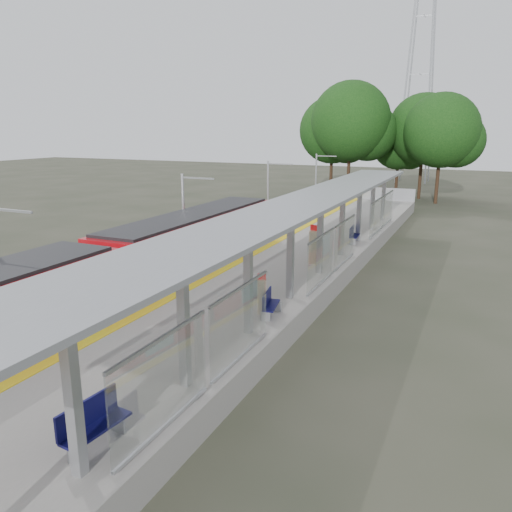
% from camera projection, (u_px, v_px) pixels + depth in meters
% --- Properties ---
extents(trackbed, '(3.00, 70.00, 0.24)m').
position_uv_depth(trackbed, '(221.00, 265.00, 28.87)').
color(trackbed, '#59544C').
rests_on(trackbed, ground).
extents(platform, '(6.00, 50.00, 1.00)m').
position_uv_depth(platform, '(294.00, 268.00, 26.97)').
color(platform, gray).
rests_on(platform, ground).
extents(tactile_strip, '(0.60, 50.00, 0.02)m').
position_uv_depth(tactile_strip, '(252.00, 254.00, 27.86)').
color(tactile_strip, gold).
rests_on(tactile_strip, platform).
extents(end_fence, '(6.00, 0.10, 1.20)m').
position_uv_depth(end_fence, '(383.00, 194.00, 48.67)').
color(end_fence, '#9EA0A5').
rests_on(end_fence, platform).
extents(train, '(2.74, 27.60, 3.62)m').
position_uv_depth(train, '(101.00, 279.00, 19.66)').
color(train, black).
rests_on(train, ground).
extents(canopy, '(3.27, 38.00, 3.66)m').
position_uv_depth(canopy, '(300.00, 213.00, 22.04)').
color(canopy, '#9EA0A5').
rests_on(canopy, platform).
extents(pylon, '(8.00, 4.00, 38.00)m').
position_uv_depth(pylon, '(422.00, 45.00, 69.43)').
color(pylon, '#9EA0A5').
rests_on(pylon, ground).
extents(tree_cluster, '(19.80, 13.02, 12.88)m').
position_uv_depth(tree_cluster, '(385.00, 129.00, 55.05)').
color(tree_cluster, '#382316').
rests_on(tree_cluster, ground).
extents(catenary_masts, '(2.08, 48.16, 5.40)m').
position_uv_depth(catenary_masts, '(185.00, 218.00, 27.99)').
color(catenary_masts, '#9EA0A5').
rests_on(catenary_masts, ground).
extents(bench_near, '(0.67, 1.71, 1.14)m').
position_uv_depth(bench_near, '(93.00, 423.00, 10.89)').
color(bench_near, '#100F4C').
rests_on(bench_near, platform).
extents(bench_mid, '(0.67, 1.43, 0.94)m').
position_uv_depth(bench_mid, '(269.00, 303.00, 18.64)').
color(bench_mid, '#100F4C').
rests_on(bench_mid, platform).
extents(bench_far, '(0.56, 1.49, 1.00)m').
position_uv_depth(bench_far, '(353.00, 234.00, 30.55)').
color(bench_far, '#100F4C').
rests_on(bench_far, platform).
extents(info_pillar_near, '(0.35, 0.35, 1.57)m').
position_uv_depth(info_pillar_near, '(262.00, 296.00, 18.82)').
color(info_pillar_near, beige).
rests_on(info_pillar_near, platform).
extents(info_pillar_far, '(0.46, 0.46, 2.04)m').
position_uv_depth(info_pillar_far, '(313.00, 247.00, 25.76)').
color(info_pillar_far, beige).
rests_on(info_pillar_far, platform).
extents(litter_bin, '(0.51, 0.51, 0.87)m').
position_uv_depth(litter_bin, '(254.00, 287.00, 20.68)').
color(litter_bin, '#9EA0A5').
rests_on(litter_bin, platform).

